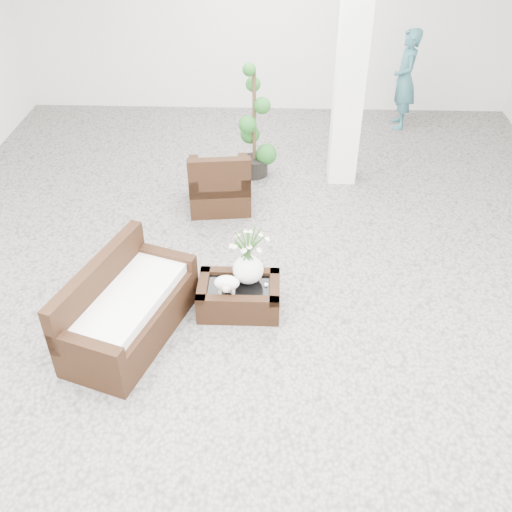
{
  "coord_description": "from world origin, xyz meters",
  "views": [
    {
      "loc": [
        0.18,
        -5.12,
        4.38
      ],
      "look_at": [
        0.0,
        -0.1,
        0.62
      ],
      "focal_mm": 40.54,
      "sensor_mm": 36.0,
      "label": 1
    }
  ],
  "objects_px": {
    "coffee_table": "(239,297)",
    "topiary": "(254,122)",
    "loveseat": "(129,303)",
    "armchair": "(219,177)"
  },
  "relations": [
    {
      "from": "armchair",
      "to": "topiary",
      "type": "relative_size",
      "value": 0.52
    },
    {
      "from": "armchair",
      "to": "topiary",
      "type": "distance_m",
      "value": 1.1
    },
    {
      "from": "topiary",
      "to": "loveseat",
      "type": "bearing_deg",
      "value": -107.92
    },
    {
      "from": "topiary",
      "to": "armchair",
      "type": "bearing_deg",
      "value": -116.4
    },
    {
      "from": "coffee_table",
      "to": "armchair",
      "type": "xyz_separation_m",
      "value": [
        -0.4,
        2.2,
        0.29
      ]
    },
    {
      "from": "loveseat",
      "to": "coffee_table",
      "type": "bearing_deg",
      "value": -48.47
    },
    {
      "from": "coffee_table",
      "to": "armchair",
      "type": "bearing_deg",
      "value": 100.34
    },
    {
      "from": "armchair",
      "to": "topiary",
      "type": "bearing_deg",
      "value": -123.24
    },
    {
      "from": "coffee_table",
      "to": "loveseat",
      "type": "relative_size",
      "value": 0.55
    },
    {
      "from": "coffee_table",
      "to": "topiary",
      "type": "distance_m",
      "value": 3.2
    }
  ]
}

